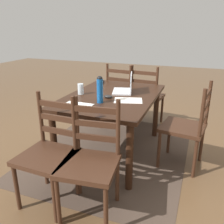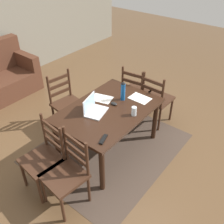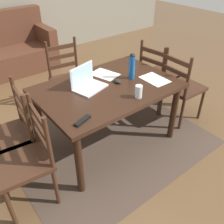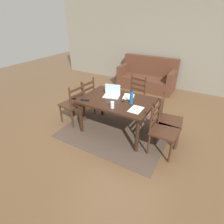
% 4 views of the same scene
% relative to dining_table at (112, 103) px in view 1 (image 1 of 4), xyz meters
% --- Properties ---
extents(ground_plane, '(14.00, 14.00, 0.00)m').
position_rel_dining_table_xyz_m(ground_plane, '(0.00, 0.00, -0.64)').
color(ground_plane, brown).
extents(area_rug, '(2.15, 1.78, 0.01)m').
position_rel_dining_table_xyz_m(area_rug, '(0.00, 0.00, -0.64)').
color(area_rug, '#47382D').
rests_on(area_rug, ground).
extents(dining_table, '(1.42, 0.98, 0.73)m').
position_rel_dining_table_xyz_m(dining_table, '(0.00, 0.00, 0.00)').
color(dining_table, black).
rests_on(dining_table, ground).
extents(chair_left_near, '(0.48, 0.48, 0.95)m').
position_rel_dining_table_xyz_m(chair_left_near, '(-1.00, -0.20, -0.18)').
color(chair_left_near, '#3D2316').
rests_on(chair_left_near, ground).
extents(chair_right_far, '(0.49, 0.49, 0.95)m').
position_rel_dining_table_xyz_m(chair_right_far, '(1.00, 0.19, -0.18)').
color(chair_right_far, '#3D2316').
rests_on(chair_right_far, ground).
extents(chair_far_head, '(0.50, 0.50, 0.95)m').
position_rel_dining_table_xyz_m(chair_far_head, '(0.01, 0.86, -0.18)').
color(chair_far_head, '#3D2316').
rests_on(chair_far_head, ground).
extents(chair_right_near, '(0.46, 0.46, 0.95)m').
position_rel_dining_table_xyz_m(chair_right_near, '(1.00, -0.19, -0.18)').
color(chair_right_near, '#3D2316').
rests_on(chair_right_near, ground).
extents(chair_left_far, '(0.49, 0.49, 0.95)m').
position_rel_dining_table_xyz_m(chair_left_far, '(-1.00, 0.19, -0.18)').
color(chair_left_far, '#3D2316').
rests_on(chair_left_far, ground).
extents(laptop, '(0.37, 0.30, 0.23)m').
position_rel_dining_table_xyz_m(laptop, '(-0.18, 0.11, 0.15)').
color(laptop, silver).
rests_on(laptop, dining_table).
extents(water_bottle, '(0.07, 0.07, 0.28)m').
position_rel_dining_table_xyz_m(water_bottle, '(0.31, -0.02, 0.24)').
color(water_bottle, '#145199').
rests_on(water_bottle, dining_table).
extents(drinking_glass, '(0.07, 0.07, 0.12)m').
position_rel_dining_table_xyz_m(drinking_glass, '(0.10, -0.36, 0.15)').
color(drinking_glass, silver).
rests_on(drinking_glass, dining_table).
extents(computer_mouse, '(0.06, 0.10, 0.03)m').
position_rel_dining_table_xyz_m(computer_mouse, '(0.13, -0.00, 0.11)').
color(computer_mouse, black).
rests_on(computer_mouse, dining_table).
extents(tv_remote, '(0.18, 0.09, 0.02)m').
position_rel_dining_table_xyz_m(tv_remote, '(-0.53, -0.36, 0.10)').
color(tv_remote, black).
rests_on(tv_remote, dining_table).
extents(paper_stack_left, '(0.22, 0.30, 0.00)m').
position_rel_dining_table_xyz_m(paper_stack_left, '(0.49, -0.20, 0.09)').
color(paper_stack_left, white).
rests_on(paper_stack_left, dining_table).
extents(paper_stack_right, '(0.28, 0.34, 0.00)m').
position_rel_dining_table_xyz_m(paper_stack_right, '(0.14, 0.24, 0.09)').
color(paper_stack_right, white).
rests_on(paper_stack_right, dining_table).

